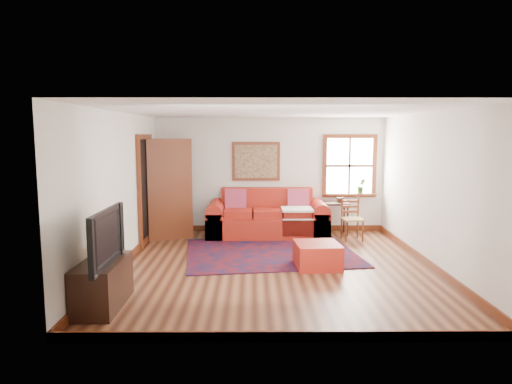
{
  "coord_description": "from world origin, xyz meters",
  "views": [
    {
      "loc": [
        -0.37,
        -7.24,
        2.16
      ],
      "look_at": [
        -0.31,
        0.6,
        1.15
      ],
      "focal_mm": 32.0,
      "sensor_mm": 36.0,
      "label": 1
    }
  ],
  "objects_px": {
    "red_leather_sofa": "(267,220)",
    "side_table": "(335,208)",
    "ladder_back_chair": "(352,217)",
    "media_cabinet": "(103,284)",
    "red_ottoman": "(317,255)"
  },
  "relations": [
    {
      "from": "red_ottoman",
      "to": "ladder_back_chair",
      "type": "xyz_separation_m",
      "value": [
        0.97,
        1.94,
        0.26
      ]
    },
    {
      "from": "red_ottoman",
      "to": "side_table",
      "type": "distance_m",
      "value": 2.54
    },
    {
      "from": "red_leather_sofa",
      "to": "ladder_back_chair",
      "type": "xyz_separation_m",
      "value": [
        1.7,
        -0.38,
        0.14
      ]
    },
    {
      "from": "red_leather_sofa",
      "to": "media_cabinet",
      "type": "distance_m",
      "value": 4.56
    },
    {
      "from": "red_leather_sofa",
      "to": "media_cabinet",
      "type": "relative_size",
      "value": 2.35
    },
    {
      "from": "red_ottoman",
      "to": "media_cabinet",
      "type": "bearing_deg",
      "value": -154.53
    },
    {
      "from": "side_table",
      "to": "media_cabinet",
      "type": "relative_size",
      "value": 0.65
    },
    {
      "from": "red_leather_sofa",
      "to": "side_table",
      "type": "height_order",
      "value": "red_leather_sofa"
    },
    {
      "from": "side_table",
      "to": "media_cabinet",
      "type": "distance_m",
      "value": 5.48
    },
    {
      "from": "ladder_back_chair",
      "to": "red_ottoman",
      "type": "bearing_deg",
      "value": -116.52
    },
    {
      "from": "side_table",
      "to": "red_ottoman",
      "type": "bearing_deg",
      "value": -106.34
    },
    {
      "from": "side_table",
      "to": "media_cabinet",
      "type": "bearing_deg",
      "value": -131.53
    },
    {
      "from": "ladder_back_chair",
      "to": "media_cabinet",
      "type": "distance_m",
      "value": 5.31
    },
    {
      "from": "red_ottoman",
      "to": "side_table",
      "type": "height_order",
      "value": "side_table"
    },
    {
      "from": "red_leather_sofa",
      "to": "side_table",
      "type": "distance_m",
      "value": 1.47
    }
  ]
}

